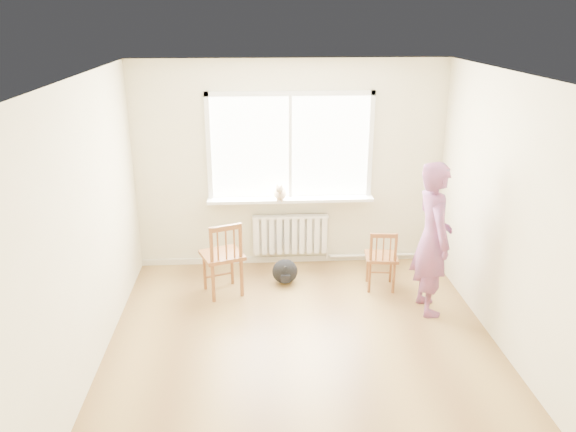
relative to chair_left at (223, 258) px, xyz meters
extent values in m
plane|color=olive|center=(0.85, -1.34, -0.47)|extent=(4.50, 4.50, 0.00)
plane|color=white|center=(0.85, -1.34, 2.23)|extent=(4.50, 4.50, 0.00)
cube|color=beige|center=(0.85, 0.91, 0.88)|extent=(4.00, 0.01, 2.70)
cube|color=white|center=(0.85, 0.89, 1.13)|extent=(2.00, 0.02, 1.30)
cube|color=white|center=(0.85, 0.87, 1.81)|extent=(2.12, 0.05, 0.06)
cube|color=white|center=(-0.18, 0.87, 1.13)|extent=(0.06, 0.05, 1.42)
cube|color=white|center=(1.88, 0.87, 1.13)|extent=(0.06, 0.05, 1.42)
cube|color=white|center=(0.85, 0.87, 1.13)|extent=(0.04, 0.05, 1.30)
cube|color=white|center=(0.85, 0.80, 0.46)|extent=(2.15, 0.22, 0.04)
cube|color=white|center=(0.85, 0.86, -0.05)|extent=(1.00, 0.02, 0.55)
cube|color=white|center=(0.85, 0.81, -0.05)|extent=(1.00, 0.10, 0.51)
cube|color=white|center=(0.85, 0.81, 0.21)|extent=(1.00, 0.12, 0.03)
cylinder|color=silver|center=(2.10, 0.85, -0.39)|extent=(1.40, 0.04, 0.04)
cube|color=beige|center=(0.85, 0.90, -0.43)|extent=(4.00, 0.03, 0.08)
cube|color=brown|center=(-0.02, 0.05, 0.02)|extent=(0.59, 0.58, 0.04)
cylinder|color=brown|center=(0.08, 0.28, -0.22)|extent=(0.04, 0.04, 0.50)
cylinder|color=brown|center=(-0.25, 0.15, -0.22)|extent=(0.04, 0.04, 0.50)
cylinder|color=brown|center=(0.21, -0.05, -0.22)|extent=(0.04, 0.04, 0.50)
cylinder|color=brown|center=(-0.12, -0.18, -0.22)|extent=(0.04, 0.04, 0.50)
cylinder|color=brown|center=(0.21, -0.05, 0.00)|extent=(0.04, 0.04, 0.94)
cylinder|color=brown|center=(-0.12, -0.18, 0.00)|extent=(0.04, 0.04, 0.94)
cube|color=brown|center=(0.04, -0.12, 0.43)|extent=(0.37, 0.17, 0.06)
cylinder|color=brown|center=(0.14, -0.08, 0.23)|extent=(0.02, 0.02, 0.37)
cylinder|color=brown|center=(0.04, -0.12, 0.23)|extent=(0.02, 0.02, 0.37)
cylinder|color=brown|center=(-0.05, -0.15, 0.23)|extent=(0.02, 0.02, 0.37)
cube|color=brown|center=(1.91, 0.07, -0.06)|extent=(0.42, 0.40, 0.04)
cylinder|color=brown|center=(2.07, 0.20, -0.27)|extent=(0.03, 0.03, 0.41)
cylinder|color=brown|center=(1.79, 0.23, -0.27)|extent=(0.03, 0.03, 0.41)
cylinder|color=brown|center=(2.04, -0.09, -0.27)|extent=(0.03, 0.03, 0.41)
cylinder|color=brown|center=(1.75, -0.06, -0.27)|extent=(0.03, 0.03, 0.41)
cylinder|color=brown|center=(2.04, -0.09, -0.09)|extent=(0.04, 0.04, 0.77)
cylinder|color=brown|center=(1.75, -0.06, -0.09)|extent=(0.04, 0.04, 0.77)
cube|color=brown|center=(1.90, -0.07, 0.27)|extent=(0.31, 0.07, 0.05)
cylinder|color=brown|center=(1.98, -0.08, 0.11)|extent=(0.02, 0.02, 0.31)
cylinder|color=brown|center=(1.90, -0.07, 0.11)|extent=(0.02, 0.02, 0.31)
cylinder|color=brown|center=(1.82, -0.06, 0.11)|extent=(0.02, 0.02, 0.31)
imported|color=#B13B5F|center=(2.33, -0.50, 0.40)|extent=(0.45, 0.66, 1.75)
ellipsoid|color=#D0B18E|center=(0.71, 0.73, 0.57)|extent=(0.19, 0.26, 0.18)
sphere|color=#D0B18E|center=(0.70, 0.61, 0.66)|extent=(0.10, 0.10, 0.10)
cone|color=#D0B18E|center=(0.67, 0.62, 0.71)|extent=(0.03, 0.03, 0.04)
cone|color=#D0B18E|center=(0.72, 0.61, 0.71)|extent=(0.03, 0.03, 0.04)
cylinder|color=#D0B18E|center=(0.72, 0.86, 0.51)|extent=(0.04, 0.16, 0.02)
cylinder|color=#D0B18E|center=(0.67, 0.64, 0.52)|extent=(0.02, 0.02, 0.09)
cylinder|color=#D0B18E|center=(0.73, 0.64, 0.52)|extent=(0.02, 0.02, 0.09)
ellipsoid|color=black|center=(0.74, 0.25, -0.31)|extent=(0.39, 0.35, 0.32)
camera|label=1|loc=(0.39, -6.11, 2.75)|focal=35.00mm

